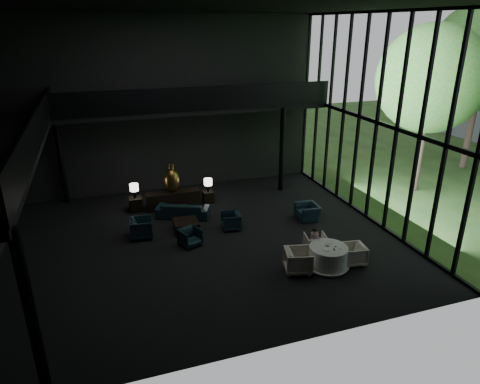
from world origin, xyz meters
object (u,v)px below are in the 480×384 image
object	(u,v)px
bronze_urn	(172,180)
dining_table	(328,258)
side_table_right	(208,197)
window_armchair	(308,210)
dining_chair_west	(298,258)
table_lamp_right	(208,183)
dining_chair_east	(353,254)
lounge_armchair_east	(231,221)
table_lamp_left	(134,188)
side_table_left	(136,204)
dining_chair_north	(315,243)
lounge_armchair_west	(141,226)
lounge_armchair_south	(190,237)
coffee_table	(186,226)
child	(315,236)
console	(173,200)
sofa	(183,207)

from	to	relation	value
bronze_urn	dining_table	size ratio (longest dim) A/B	0.87
side_table_right	window_armchair	world-z (taller)	window_armchair
dining_chair_west	table_lamp_right	bearing A→B (deg)	26.02
table_lamp_right	dining_chair_east	bearing A→B (deg)	-63.97
lounge_armchair_east	dining_chair_east	world-z (taller)	dining_chair_east
lounge_armchair_east	table_lamp_left	bearing A→B (deg)	-123.44
side_table_left	dining_chair_north	distance (m)	8.02
lounge_armchair_west	lounge_armchair_east	world-z (taller)	lounge_armchair_west
side_table_left	table_lamp_left	size ratio (longest dim) A/B	0.95
lounge_armchair_west	dining_chair_north	world-z (taller)	lounge_armchair_west
lounge_armchair_east	dining_chair_north	bearing A→B (deg)	48.16
table_lamp_left	dining_table	world-z (taller)	table_lamp_left
table_lamp_left	dining_table	bearing A→B (deg)	-50.68
lounge_armchair_south	dining_chair_north	xyz separation A→B (m)	(4.07, -1.91, 0.03)
bronze_urn	lounge_armchair_south	world-z (taller)	bronze_urn
window_armchair	dining_table	world-z (taller)	dining_table
dining_chair_north	window_armchair	bearing A→B (deg)	-100.12
side_table_left	coffee_table	world-z (taller)	side_table_left
dining_chair_north	bronze_urn	bearing A→B (deg)	-43.03
dining_chair_north	dining_chair_west	distance (m)	1.48
dining_chair_west	child	bearing A→B (deg)	-36.09
side_table_left	child	size ratio (longest dim) A/B	1.05
dining_chair_west	child	size ratio (longest dim) A/B	1.66
dining_chair_east	dining_table	bearing A→B (deg)	-85.14
lounge_armchair_west	dining_chair_north	size ratio (longest dim) A/B	1.25
console	table_lamp_right	distance (m)	1.71
coffee_table	child	world-z (taller)	child
bronze_urn	dining_chair_north	bearing A→B (deg)	-54.26
lounge_armchair_south	window_armchair	distance (m)	5.14
table_lamp_right	lounge_armchair_east	world-z (taller)	table_lamp_right
child	console	bearing A→B (deg)	-55.47
table_lamp_right	bronze_urn	bearing A→B (deg)	179.96
lounge_armchair_east	window_armchair	bearing A→B (deg)	96.46
dining_chair_west	dining_table	bearing A→B (deg)	-79.69
table_lamp_left	sofa	world-z (taller)	table_lamp_left
table_lamp_left	dining_table	xyz separation A→B (m)	(5.53, -6.75, -0.72)
side_table_left	dining_chair_east	size ratio (longest dim) A/B	0.81
bronze_urn	dining_chair_north	distance (m)	6.94
table_lamp_right	dining_chair_west	size ratio (longest dim) A/B	0.65
table_lamp_left	coffee_table	distance (m)	3.20
console	lounge_armchair_south	size ratio (longest dim) A/B	3.63
lounge_armchair_west	dining_chair_north	xyz separation A→B (m)	(5.66, -3.12, -0.09)
sofa	lounge_armchair_west	world-z (taller)	sofa
sofa	lounge_armchair_south	distance (m)	2.55
bronze_urn	lounge_armchair_east	size ratio (longest dim) A/B	1.79
side_table_left	sofa	xyz separation A→B (m)	(1.80, -1.28, 0.15)
sofa	window_armchair	xyz separation A→B (m)	(4.83, -1.83, -0.08)
side_table_right	table_lamp_right	size ratio (longest dim) A/B	0.85
window_armchair	child	distance (m)	3.00
console	dining_chair_west	xyz separation A→B (m)	(2.89, -6.47, 0.10)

